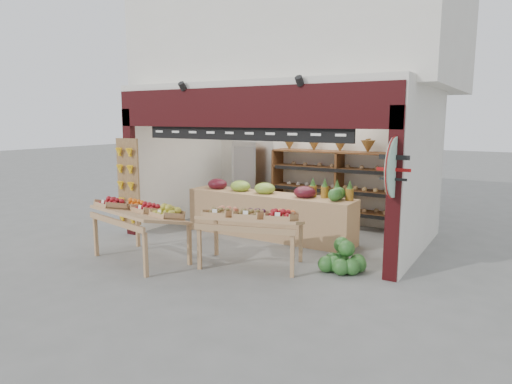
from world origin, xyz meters
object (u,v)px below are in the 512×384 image
object	(u,v)px
refrigerator	(252,179)
display_table_right	(251,217)
cardboard_stack	(219,217)
watermelon_pile	(343,260)
mid_counter	(268,213)
display_table_left	(140,212)
back_shelving	(339,174)

from	to	relation	value
refrigerator	display_table_right	world-z (taller)	refrigerator
cardboard_stack	watermelon_pile	world-z (taller)	cardboard_stack
mid_counter	display_table_left	size ratio (longest dim) A/B	1.93
refrigerator	mid_counter	size ratio (longest dim) A/B	0.51
refrigerator	display_table_left	bearing A→B (deg)	-83.23
watermelon_pile	back_shelving	bearing A→B (deg)	112.33
back_shelving	mid_counter	size ratio (longest dim) A/B	0.88
mid_counter	display_table_left	world-z (taller)	mid_counter
back_shelving	display_table_right	xyz separation A→B (m)	(-0.21, -3.49, -0.38)
watermelon_pile	mid_counter	bearing A→B (deg)	149.01
refrigerator	watermelon_pile	size ratio (longest dim) A/B	2.63
display_table_right	watermelon_pile	size ratio (longest dim) A/B	2.57
cardboard_stack	refrigerator	bearing A→B (deg)	88.47
refrigerator	display_table_left	distance (m)	4.05
refrigerator	display_table_left	world-z (taller)	refrigerator
watermelon_pile	refrigerator	bearing A→B (deg)	140.48
back_shelving	refrigerator	xyz separation A→B (m)	(-2.26, -0.10, -0.27)
mid_counter	display_table_right	size ratio (longest dim) A/B	1.99
display_table_left	mid_counter	bearing A→B (deg)	63.35
mid_counter	watermelon_pile	bearing A→B (deg)	-30.99
refrigerator	mid_counter	distance (m)	2.16
back_shelving	cardboard_stack	distance (m)	2.93
back_shelving	mid_counter	distance (m)	2.05
back_shelving	display_table_right	world-z (taller)	back_shelving
display_table_left	watermelon_pile	bearing A→B (deg)	19.40
cardboard_stack	mid_counter	distance (m)	1.45
refrigerator	mid_counter	world-z (taller)	refrigerator
back_shelving	display_table_left	xyz separation A→B (m)	(-2.11, -4.14, -0.38)
refrigerator	cardboard_stack	world-z (taller)	refrigerator
mid_counter	watermelon_pile	xyz separation A→B (m)	(2.11, -1.27, -0.32)
mid_counter	display_table_right	xyz separation A→B (m)	(0.68, -1.78, 0.33)
cardboard_stack	display_table_right	xyz separation A→B (m)	(2.08, -1.97, 0.61)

